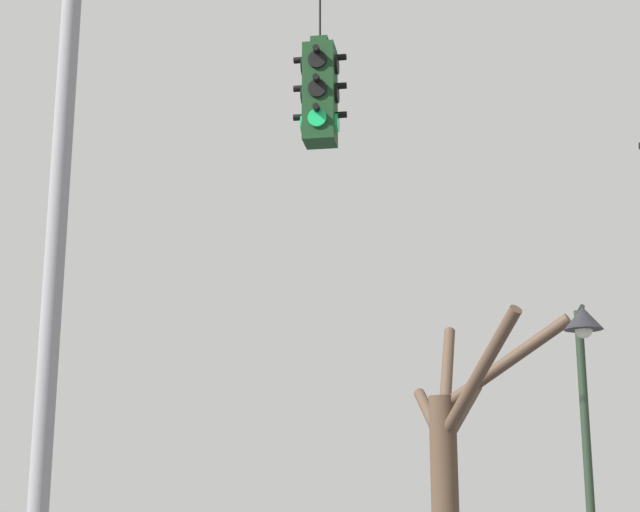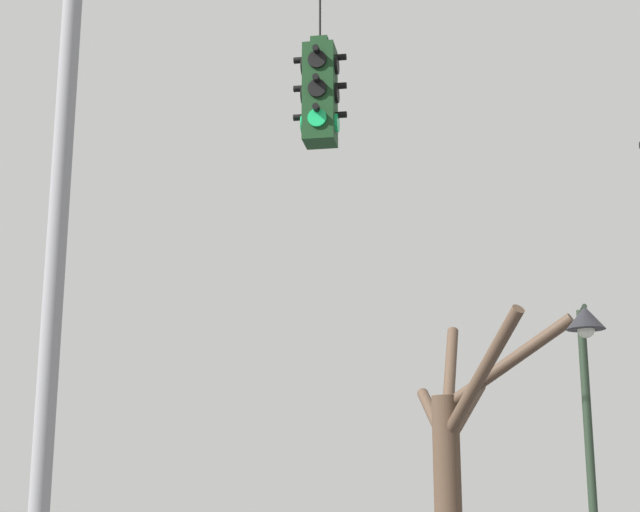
% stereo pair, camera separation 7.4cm
% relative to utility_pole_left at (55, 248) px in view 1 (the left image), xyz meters
% --- Properties ---
extents(utility_pole_left, '(0.22, 0.22, 8.97)m').
position_rel_utility_pole_left_xyz_m(utility_pole_left, '(0.00, 0.00, 0.00)').
color(utility_pole_left, gray).
rests_on(utility_pole_left, ground_plane).
extents(traffic_light_over_intersection, '(0.58, 0.58, 2.42)m').
position_rel_utility_pole_left_xyz_m(traffic_light_over_intersection, '(2.92, 0.00, 1.61)').
color(traffic_light_over_intersection, '#143819').
extents(street_lamp, '(0.52, 0.90, 4.37)m').
position_rel_utility_pole_left_xyz_m(street_lamp, '(5.91, 3.85, -1.08)').
color(street_lamp, '#233323').
rests_on(street_lamp, ground_plane).
extents(bare_tree, '(2.61, 3.54, 4.78)m').
position_rel_utility_pole_left_xyz_m(bare_tree, '(4.06, 6.12, -2.03)').
color(bare_tree, brown).
rests_on(bare_tree, ground_plane).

